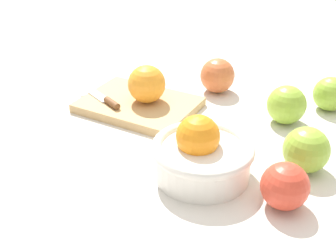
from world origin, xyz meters
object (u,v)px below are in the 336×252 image
orange_on_board (147,84)px  apple_front_center (217,76)px  apple_front_left (286,105)px  knife (104,98)px  bowl (202,154)px  apple_back_left_2 (285,186)px  cutting_board (139,105)px  apple_back_left (306,150)px  apple_front_left_2 (330,94)px

orange_on_board → apple_front_center: orange_on_board is taller
apple_front_left → apple_front_center: 0.19m
knife → apple_front_left: size_ratio=1.95×
bowl → apple_front_center: bowl is taller
knife → apple_front_center: size_ratio=1.92×
apple_front_center → apple_back_left_2: bearing=132.9°
orange_on_board → cutting_board: bearing=31.7°
apple_front_center → apple_back_left: bearing=145.1°
cutting_board → apple_front_left: size_ratio=3.03×
apple_front_left_2 → apple_front_center: (0.24, 0.06, 0.00)m
apple_front_center → apple_back_left: apple_front_center is taller
knife → apple_front_center: 0.27m
cutting_board → apple_front_left_2: apple_front_left_2 is taller
apple_front_center → apple_back_left: (-0.27, 0.19, -0.00)m
orange_on_board → apple_front_center: size_ratio=1.00×
cutting_board → apple_back_left: 0.37m
apple_front_left_2 → apple_back_left: 0.25m
cutting_board → orange_on_board: bearing=-148.3°
cutting_board → knife: size_ratio=1.56×
apple_front_center → apple_back_left: size_ratio=1.01×
bowl → orange_on_board: 0.26m
apple_front_left_2 → apple_back_left_2: size_ratio=0.99×
apple_back_left_2 → bowl: bearing=0.7°
apple_front_left_2 → apple_back_left: (-0.03, 0.25, 0.00)m
cutting_board → apple_front_center: apple_front_center is taller
cutting_board → apple_back_left: (-0.37, 0.02, 0.03)m
bowl → knife: bearing=-17.0°
apple_front_left_2 → cutting_board: bearing=34.4°
cutting_board → apple_back_left_2: bearing=161.1°
apple_front_left_2 → apple_front_center: size_ratio=0.91×
orange_on_board → apple_front_left: (-0.26, -0.11, -0.02)m
bowl → apple_back_left_2: bowl is taller
apple_front_left_2 → apple_back_left_2: bearing=96.3°
apple_front_left → apple_front_center: size_ratio=0.99×
bowl → cutting_board: size_ratio=0.71×
cutting_board → apple_back_left_2: 0.40m
knife → apple_front_left_2: apple_front_left_2 is taller
bowl → apple_front_left_2: bearing=-105.9°
apple_front_center → bowl: bearing=114.5°
apple_front_left_2 → apple_front_center: bearing=13.2°
apple_front_left_2 → apple_back_left_2: same height
apple_front_left_2 → apple_back_left_2: 0.36m
knife → apple_back_left_2: bearing=168.6°
orange_on_board → apple_back_left: orange_on_board is taller
orange_on_board → apple_front_left: bearing=-156.8°
bowl → apple_back_left_2: bearing=-179.3°
orange_on_board → apple_front_left_2: (-0.32, -0.22, -0.02)m
apple_front_left → apple_front_center: bearing=-15.3°
orange_on_board → apple_front_left_2: bearing=-145.4°
knife → apple_back_left: 0.43m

